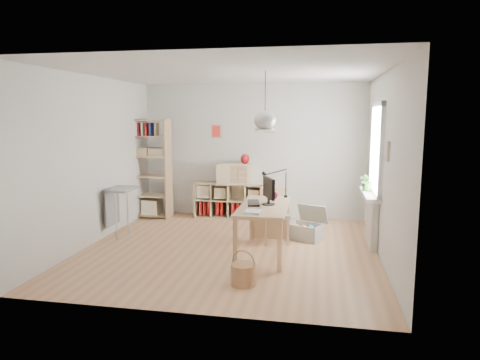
% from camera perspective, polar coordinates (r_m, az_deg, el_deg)
% --- Properties ---
extents(ground, '(4.50, 4.50, 0.00)m').
position_cam_1_polar(ground, '(6.79, -1.31, -9.15)').
color(ground, tan).
rests_on(ground, ground).
extents(room_shell, '(4.50, 4.50, 4.50)m').
position_cam_1_polar(room_shell, '(6.23, 3.35, 7.95)').
color(room_shell, white).
rests_on(room_shell, ground).
extents(window_unit, '(0.07, 1.16, 1.46)m').
position_cam_1_polar(window_unit, '(7.00, 17.87, 3.93)').
color(window_unit, white).
rests_on(window_unit, ground).
extents(radiator, '(0.10, 0.80, 0.80)m').
position_cam_1_polar(radiator, '(7.18, 17.17, -5.24)').
color(radiator, silver).
rests_on(radiator, ground).
extents(windowsill, '(0.22, 1.20, 0.06)m').
position_cam_1_polar(windowsill, '(7.08, 16.92, -1.85)').
color(windowsill, white).
rests_on(windowsill, radiator).
extents(desk, '(0.70, 1.50, 0.75)m').
position_cam_1_polar(desk, '(6.38, 3.25, -4.20)').
color(desk, tan).
rests_on(desk, ground).
extents(cube_shelf, '(1.40, 0.38, 0.72)m').
position_cam_1_polar(cube_shelf, '(8.78, -1.55, -3.03)').
color(cube_shelf, tan).
rests_on(cube_shelf, ground).
extents(tall_bookshelf, '(0.80, 0.38, 2.00)m').
position_cam_1_polar(tall_bookshelf, '(8.85, -11.92, 2.05)').
color(tall_bookshelf, tan).
rests_on(tall_bookshelf, ground).
extents(side_table, '(0.40, 0.55, 0.85)m').
position_cam_1_polar(side_table, '(7.61, -15.98, -2.35)').
color(side_table, '#97979A').
rests_on(side_table, ground).
extents(chair, '(0.54, 0.54, 0.88)m').
position_cam_1_polar(chair, '(7.06, 4.58, -4.26)').
color(chair, '#97979A').
rests_on(chair, ground).
extents(wicker_basket, '(0.32, 0.32, 0.44)m').
position_cam_1_polar(wicker_basket, '(5.39, 0.48, -12.34)').
color(wicker_basket, '#B07B4F').
rests_on(wicker_basket, ground).
extents(storage_chest, '(0.71, 0.75, 0.56)m').
position_cam_1_polar(storage_chest, '(7.34, 8.84, -6.41)').
color(storage_chest, '#BBBBB7').
rests_on(storage_chest, ground).
extents(monitor, '(0.23, 0.45, 0.41)m').
position_cam_1_polar(monitor, '(6.36, 3.86, -1.28)').
color(monitor, black).
rests_on(monitor, desk).
extents(keyboard, '(0.25, 0.48, 0.02)m').
position_cam_1_polar(keyboard, '(6.47, 1.79, -3.07)').
color(keyboard, black).
rests_on(keyboard, desk).
extents(task_lamp, '(0.41, 0.15, 0.44)m').
position_cam_1_polar(task_lamp, '(6.91, 4.44, 0.09)').
color(task_lamp, black).
rests_on(task_lamp, desk).
extents(yarn_ball, '(0.13, 0.13, 0.13)m').
position_cam_1_polar(yarn_ball, '(6.78, 4.49, -2.08)').
color(yarn_ball, '#4B0A1B').
rests_on(yarn_ball, desk).
extents(paper_tray, '(0.22, 0.27, 0.03)m').
position_cam_1_polar(paper_tray, '(5.87, 1.72, -4.26)').
color(paper_tray, white).
rests_on(paper_tray, desk).
extents(drawer_chest, '(0.74, 0.46, 0.39)m').
position_cam_1_polar(drawer_chest, '(8.61, -0.89, 0.91)').
color(drawer_chest, tan).
rests_on(drawer_chest, cube_shelf).
extents(red_vase, '(0.17, 0.17, 0.20)m').
position_cam_1_polar(red_vase, '(8.53, 0.67, 2.86)').
color(red_vase, maroon).
rests_on(red_vase, drawer_chest).
extents(potted_plant, '(0.36, 0.34, 0.33)m').
position_cam_1_polar(potted_plant, '(7.22, 16.68, -0.10)').
color(potted_plant, '#356B28').
rests_on(potted_plant, windowsill).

